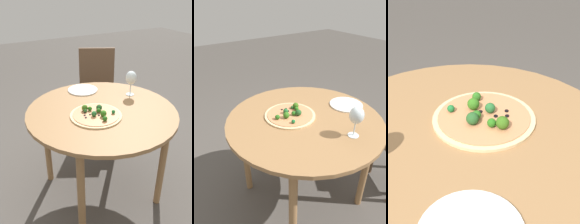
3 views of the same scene
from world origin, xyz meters
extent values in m
plane|color=#4C4742|center=(0.00, 0.00, 0.00)|extent=(12.00, 12.00, 0.00)
cylinder|color=olive|center=(0.00, 0.00, 0.76)|extent=(1.06, 1.06, 0.03)
cylinder|color=olive|center=(-0.33, -0.33, 0.37)|extent=(0.05, 0.05, 0.74)
cylinder|color=olive|center=(0.33, -0.33, 0.37)|extent=(0.05, 0.05, 0.74)
cylinder|color=olive|center=(-0.33, 0.33, 0.37)|extent=(0.05, 0.05, 0.74)
cylinder|color=olive|center=(0.33, 0.33, 0.37)|extent=(0.05, 0.05, 0.74)
cube|color=brown|center=(0.39, 0.77, 0.43)|extent=(0.54, 0.54, 0.04)
cube|color=brown|center=(0.47, 0.94, 0.70)|extent=(0.35, 0.20, 0.50)
cylinder|color=brown|center=(0.16, 0.70, 0.21)|extent=(0.04, 0.04, 0.41)
cylinder|color=brown|center=(0.46, 0.54, 0.21)|extent=(0.04, 0.04, 0.41)
cylinder|color=brown|center=(0.31, 1.00, 0.21)|extent=(0.04, 0.04, 0.41)
cylinder|color=brown|center=(0.62, 0.85, 0.21)|extent=(0.04, 0.04, 0.41)
cylinder|color=#DBBC89|center=(-0.08, -0.06, 0.77)|extent=(0.35, 0.35, 0.01)
cylinder|color=tan|center=(-0.08, -0.06, 0.78)|extent=(0.32, 0.32, 0.00)
sphere|color=#29651C|center=(-0.07, -0.17, 0.80)|extent=(0.03, 0.03, 0.03)
sphere|color=#346017|center=(-0.13, 0.02, 0.80)|extent=(0.04, 0.04, 0.04)
sphere|color=#256718|center=(-0.09, 0.00, 0.80)|extent=(0.03, 0.03, 0.03)
sphere|color=#1D692F|center=(0.03, -0.11, 0.80)|extent=(0.03, 0.03, 0.03)
sphere|color=#286028|center=(-0.13, -0.01, 0.79)|extent=(0.02, 0.02, 0.02)
sphere|color=#26631B|center=(-0.05, -0.05, 0.80)|extent=(0.03, 0.03, 0.03)
sphere|color=#306A1A|center=(-0.05, -0.12, 0.80)|extent=(0.04, 0.04, 0.04)
sphere|color=#25622D|center=(-0.11, -0.08, 0.80)|extent=(0.04, 0.04, 0.04)
sphere|color=#245424|center=(-0.04, -0.03, 0.80)|extent=(0.04, 0.04, 0.04)
cylinder|color=black|center=(-0.12, -0.05, 0.78)|extent=(0.01, 0.01, 0.00)
cylinder|color=black|center=(-0.16, -0.08, 0.78)|extent=(0.01, 0.01, 0.00)
cylinder|color=black|center=(-0.14, -0.01, 0.78)|extent=(0.01, 0.01, 0.00)
cylinder|color=black|center=(-0.16, -0.05, 0.78)|extent=(0.01, 0.01, 0.00)
cylinder|color=black|center=(-0.07, -0.09, 0.78)|extent=(0.01, 0.01, 0.00)
cylinder|color=silver|center=(0.33, 0.12, 0.77)|extent=(0.07, 0.07, 0.00)
cylinder|color=silver|center=(0.33, 0.12, 0.82)|extent=(0.01, 0.01, 0.09)
ellipsoid|color=silver|center=(0.33, 0.12, 0.91)|extent=(0.09, 0.09, 0.11)
cylinder|color=silver|center=(0.03, 0.37, 0.77)|extent=(0.24, 0.24, 0.01)
camera|label=1|loc=(-0.78, -1.36, 1.58)|focal=40.00mm
camera|label=2|loc=(0.98, -0.81, 1.55)|focal=35.00mm
camera|label=3|loc=(0.08, 0.80, 1.37)|focal=50.00mm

